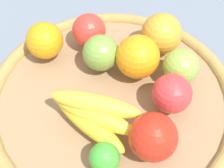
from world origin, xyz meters
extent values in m
plane|color=slate|center=(0.00, 0.00, 0.00)|extent=(2.40, 2.40, 0.00)
cylinder|color=#987551|center=(0.00, 0.00, 0.01)|extent=(0.46, 0.46, 0.02)
torus|color=#A58445|center=(0.00, 0.00, 0.02)|extent=(0.47, 0.47, 0.03)
sphere|color=green|center=(0.07, -0.13, 0.06)|extent=(0.05, 0.05, 0.05)
sphere|color=orange|center=(0.01, 0.07, 0.07)|extent=(0.12, 0.12, 0.08)
ellipsoid|color=yellow|center=(0.02, -0.09, 0.05)|extent=(0.16, 0.05, 0.03)
ellipsoid|color=yellow|center=(0.02, -0.08, 0.07)|extent=(0.16, 0.05, 0.03)
ellipsoid|color=yellow|center=(0.01, -0.07, 0.08)|extent=(0.15, 0.08, 0.03)
sphere|color=gold|center=(0.02, 0.15, 0.07)|extent=(0.11, 0.11, 0.08)
sphere|color=orange|center=(-0.16, 0.01, 0.07)|extent=(0.08, 0.08, 0.07)
sphere|color=red|center=(0.10, 0.03, 0.07)|extent=(0.09, 0.09, 0.07)
sphere|color=red|center=(-0.11, 0.08, 0.07)|extent=(0.10, 0.10, 0.07)
sphere|color=red|center=(0.12, -0.06, 0.07)|extent=(0.10, 0.10, 0.08)
sphere|color=#8AB646|center=(0.09, 0.10, 0.07)|extent=(0.09, 0.09, 0.07)
sphere|color=#75A240|center=(-0.05, 0.04, 0.07)|extent=(0.07, 0.07, 0.07)
camera|label=1|loc=(0.20, -0.30, 0.49)|focal=50.51mm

